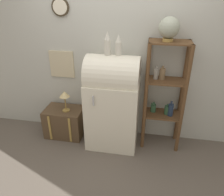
% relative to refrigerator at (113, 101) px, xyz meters
% --- Properties ---
extents(ground_plane, '(12.00, 12.00, 0.00)m').
position_rel_refrigerator_xyz_m(ground_plane, '(0.00, -0.26, -0.71)').
color(ground_plane, '#60564C').
extents(wall_back, '(7.00, 0.09, 2.70)m').
position_rel_refrigerator_xyz_m(wall_back, '(-0.00, 0.32, 0.64)').
color(wall_back, '#B7B7AD').
rests_on(wall_back, ground_plane).
extents(refrigerator, '(0.73, 0.61, 1.38)m').
position_rel_refrigerator_xyz_m(refrigerator, '(0.00, 0.00, 0.00)').
color(refrigerator, silver).
rests_on(refrigerator, ground_plane).
extents(suitcase_trunk, '(0.59, 0.41, 0.46)m').
position_rel_refrigerator_xyz_m(suitcase_trunk, '(-0.79, 0.05, -0.48)').
color(suitcase_trunk, brown).
rests_on(suitcase_trunk, ground_plane).
extents(shelf_unit, '(0.55, 0.34, 1.57)m').
position_rel_refrigerator_xyz_m(shelf_unit, '(0.71, 0.10, 0.16)').
color(shelf_unit, brown).
rests_on(shelf_unit, ground_plane).
extents(globe, '(0.25, 0.25, 0.29)m').
position_rel_refrigerator_xyz_m(globe, '(0.67, 0.08, 1.02)').
color(globe, '#AD8942').
rests_on(globe, shelf_unit).
extents(vase_left, '(0.08, 0.08, 0.30)m').
position_rel_refrigerator_xyz_m(vase_left, '(-0.07, 0.01, 0.81)').
color(vase_left, beige).
rests_on(vase_left, refrigerator).
extents(vase_center, '(0.08, 0.08, 0.26)m').
position_rel_refrigerator_xyz_m(vase_center, '(0.07, 0.01, 0.79)').
color(vase_center, beige).
rests_on(vase_center, refrigerator).
extents(desk_lamp, '(0.15, 0.15, 0.33)m').
position_rel_refrigerator_xyz_m(desk_lamp, '(-0.74, 0.02, 0.01)').
color(desk_lamp, '#AD8942').
rests_on(desk_lamp, suitcase_trunk).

